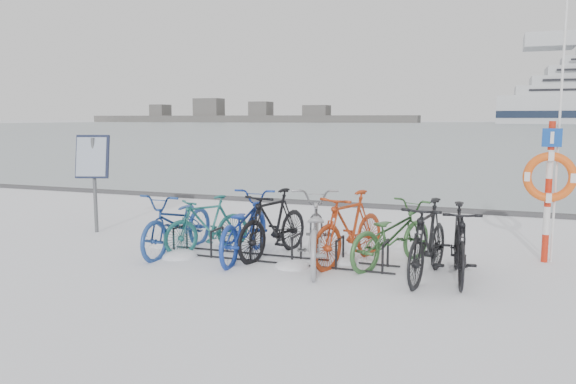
{
  "coord_description": "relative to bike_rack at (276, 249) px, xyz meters",
  "views": [
    {
      "loc": [
        3.29,
        -8.39,
        2.33
      ],
      "look_at": [
        -0.01,
        0.6,
        1.06
      ],
      "focal_mm": 35.0,
      "sensor_mm": 36.0,
      "label": 1
    }
  ],
  "objects": [
    {
      "name": "bike_rack",
      "position": [
        0.0,
        0.0,
        0.0
      ],
      "size": [
        4.0,
        0.48,
        0.46
      ],
      "color": "black",
      "rests_on": "ground"
    },
    {
      "name": "bike_4",
      "position": [
        0.69,
        -0.11,
        0.41
      ],
      "size": [
        1.39,
        2.39,
        1.19
      ],
      "primitive_type": "imported",
      "rotation": [
        0.0,
        0.0,
        3.43
      ],
      "color": "#95969C",
      "rests_on": "ground"
    },
    {
      "name": "quay_edge",
      "position": [
        0.0,
        5.9,
        -0.13
      ],
      "size": [
        400.0,
        0.25,
        0.1
      ],
      "primitive_type": "cube",
      "color": "#3F3F42",
      "rests_on": "ground"
    },
    {
      "name": "bike_5",
      "position": [
        1.17,
        0.26,
        0.42
      ],
      "size": [
        1.18,
        2.06,
        1.19
      ],
      "primitive_type": "imported",
      "rotation": [
        0.0,
        0.0,
        -0.33
      ],
      "color": "#A73715",
      "rests_on": "ground"
    },
    {
      "name": "bike_1",
      "position": [
        -1.37,
        0.2,
        0.32
      ],
      "size": [
        1.31,
        1.67,
        1.01
      ],
      "primitive_type": "imported",
      "rotation": [
        0.0,
        0.0,
        -0.57
      ],
      "color": "#1D5D5B",
      "rests_on": "ground"
    },
    {
      "name": "bike_3",
      "position": [
        -0.15,
        0.27,
        0.4
      ],
      "size": [
        0.99,
        2.01,
        1.16
      ],
      "primitive_type": "imported",
      "rotation": [
        0.0,
        0.0,
        -0.24
      ],
      "color": "black",
      "rests_on": "ground"
    },
    {
      "name": "lifebuoy_station",
      "position": [
        4.15,
        1.34,
        1.21
      ],
      "size": [
        0.8,
        0.23,
        4.14
      ],
      "color": "red",
      "rests_on": "ground"
    },
    {
      "name": "bike_6",
      "position": [
        1.82,
        0.38,
        0.34
      ],
      "size": [
        1.52,
        2.09,
        1.05
      ],
      "primitive_type": "imported",
      "rotation": [
        0.0,
        0.0,
        2.67
      ],
      "color": "#336130",
      "rests_on": "ground"
    },
    {
      "name": "bike_7",
      "position": [
        2.45,
        -0.2,
        0.41
      ],
      "size": [
        0.84,
        2.03,
        1.18
      ],
      "primitive_type": "imported",
      "rotation": [
        0.0,
        0.0,
        -0.15
      ],
      "color": "black",
      "rests_on": "ground"
    },
    {
      "name": "bike_8",
      "position": [
        2.88,
        -0.06,
        0.38
      ],
      "size": [
        0.74,
        1.92,
        1.13
      ],
      "primitive_type": "imported",
      "rotation": [
        0.0,
        0.0,
        0.12
      ],
      "color": "black",
      "rests_on": "ground"
    },
    {
      "name": "snow_drifts",
      "position": [
        -0.38,
        -0.01,
        -0.18
      ],
      "size": [
        3.88,
        1.58,
        0.22
      ],
      "color": "white",
      "rests_on": "ground"
    },
    {
      "name": "bike_0",
      "position": [
        -1.8,
        -0.03,
        0.37
      ],
      "size": [
        0.81,
        2.13,
        1.1
      ],
      "primitive_type": "imported",
      "rotation": [
        0.0,
        0.0,
        -0.04
      ],
      "color": "navy",
      "rests_on": "ground"
    },
    {
      "name": "ground",
      "position": [
        0.0,
        0.0,
        -0.18
      ],
      "size": [
        900.0,
        900.0,
        0.0
      ],
      "primitive_type": "plane",
      "color": "white",
      "rests_on": "ground"
    },
    {
      "name": "info_board",
      "position": [
        -4.29,
        0.84,
        1.25
      ],
      "size": [
        0.71,
        0.44,
        1.99
      ],
      "rotation": [
        0.0,
        0.0,
        0.32
      ],
      "color": "#595B5E",
      "rests_on": "ground"
    },
    {
      "name": "bike_2",
      "position": [
        -0.58,
        0.0,
        0.38
      ],
      "size": [
        0.91,
        2.19,
        1.12
      ],
      "primitive_type": "imported",
      "rotation": [
        0.0,
        0.0,
        3.22
      ],
      "color": "navy",
      "rests_on": "ground"
    },
    {
      "name": "ice_sheet",
      "position": [
        0.0,
        155.0,
        -0.17
      ],
      "size": [
        400.0,
        298.0,
        0.02
      ],
      "primitive_type": "cube",
      "color": "#A2B1B7",
      "rests_on": "ground"
    },
    {
      "name": "shoreline",
      "position": [
        -122.02,
        260.0,
        2.61
      ],
      "size": [
        180.0,
        12.0,
        9.5
      ],
      "color": "#494949",
      "rests_on": "ground"
    }
  ]
}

